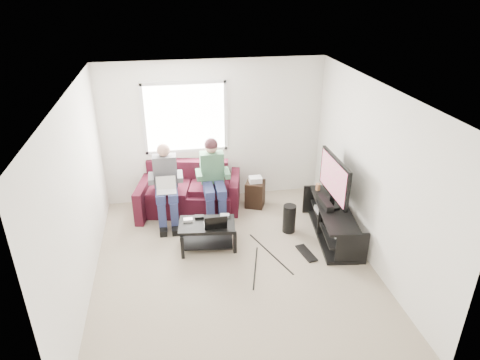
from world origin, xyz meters
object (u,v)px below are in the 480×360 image
object	(u,v)px
tv_stand	(332,223)
subwoofer	(289,219)
sofa	(190,193)
coffee_table	(207,230)
tv	(334,179)
end_table	(255,193)

from	to	relation	value
tv_stand	subwoofer	xyz separation A→B (m)	(-0.65, 0.26, 0.00)
sofa	tv_stand	distance (m)	2.57
coffee_table	tv	world-z (taller)	tv
subwoofer	end_table	bearing A→B (deg)	111.48
coffee_table	tv_stand	bearing A→B (deg)	-1.06
sofa	coffee_table	world-z (taller)	sofa
sofa	coffee_table	size ratio (longest dim) A/B	2.14
tv_stand	subwoofer	bearing A→B (deg)	158.56
coffee_table	end_table	bearing A→B (deg)	49.40
coffee_table	tv_stand	xyz separation A→B (m)	(2.03, -0.04, -0.08)
sofa	coffee_table	xyz separation A→B (m)	(0.18, -1.26, 0.00)
tv_stand	tv	xyz separation A→B (m)	(-0.00, 0.10, 0.75)
coffee_table	sofa	bearing A→B (deg)	98.14
coffee_table	subwoofer	size ratio (longest dim) A/B	1.90
coffee_table	subwoofer	distance (m)	1.40
tv_stand	tv	bearing A→B (deg)	91.47
tv_stand	sofa	bearing A→B (deg)	149.53
coffee_table	tv_stand	world-z (taller)	tv_stand
coffee_table	subwoofer	xyz separation A→B (m)	(1.38, 0.22, -0.07)
coffee_table	subwoofer	world-z (taller)	subwoofer
coffee_table	end_table	xyz separation A→B (m)	(1.01, 1.17, -0.05)
tv	coffee_table	bearing A→B (deg)	-178.24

